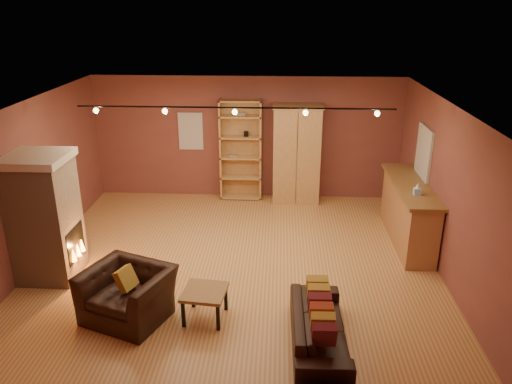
# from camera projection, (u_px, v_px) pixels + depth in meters

# --- Properties ---
(floor) EXTENTS (7.00, 7.00, 0.00)m
(floor) POSITION_uv_depth(u_px,v_px,m) (236.00, 261.00, 8.88)
(floor) COLOR #AE763E
(floor) RESTS_ON ground
(ceiling) EXTENTS (7.00, 7.00, 0.00)m
(ceiling) POSITION_uv_depth(u_px,v_px,m) (233.00, 105.00, 7.87)
(ceiling) COLOR #592F1C
(ceiling) RESTS_ON back_wall
(back_wall) EXTENTS (7.00, 0.02, 2.80)m
(back_wall) POSITION_uv_depth(u_px,v_px,m) (248.00, 138.00, 11.41)
(back_wall) COLOR brown
(back_wall) RESTS_ON floor
(left_wall) EXTENTS (0.02, 6.50, 2.80)m
(left_wall) POSITION_uv_depth(u_px,v_px,m) (31.00, 184.00, 8.54)
(left_wall) COLOR brown
(left_wall) RESTS_ON floor
(right_wall) EXTENTS (0.02, 6.50, 2.80)m
(right_wall) POSITION_uv_depth(u_px,v_px,m) (446.00, 192.00, 8.21)
(right_wall) COLOR brown
(right_wall) RESTS_ON floor
(fireplace) EXTENTS (1.01, 0.98, 2.12)m
(fireplace) POSITION_uv_depth(u_px,v_px,m) (45.00, 217.00, 8.08)
(fireplace) COLOR tan
(fireplace) RESTS_ON floor
(back_window) EXTENTS (0.56, 0.04, 0.86)m
(back_window) POSITION_uv_depth(u_px,v_px,m) (191.00, 131.00, 11.39)
(back_window) COLOR silver
(back_window) RESTS_ON back_wall
(bookcase) EXTENTS (0.95, 0.37, 2.31)m
(bookcase) POSITION_uv_depth(u_px,v_px,m) (241.00, 149.00, 11.38)
(bookcase) COLOR tan
(bookcase) RESTS_ON floor
(armoire) EXTENTS (1.10, 0.63, 2.24)m
(armoire) POSITION_uv_depth(u_px,v_px,m) (297.00, 154.00, 11.19)
(armoire) COLOR tan
(armoire) RESTS_ON floor
(bar_counter) EXTENTS (0.65, 2.46, 1.18)m
(bar_counter) POSITION_uv_depth(u_px,v_px,m) (408.00, 212.00, 9.44)
(bar_counter) COLOR tan
(bar_counter) RESTS_ON floor
(tissue_box) EXTENTS (0.14, 0.14, 0.23)m
(tissue_box) POSITION_uv_depth(u_px,v_px,m) (417.00, 190.00, 8.67)
(tissue_box) COLOR #95C3EF
(tissue_box) RESTS_ON bar_counter
(right_window) EXTENTS (0.05, 0.90, 1.00)m
(right_window) POSITION_uv_depth(u_px,v_px,m) (424.00, 153.00, 9.43)
(right_window) COLOR silver
(right_window) RESTS_ON right_wall
(loveseat) EXTENTS (0.56, 1.83, 0.76)m
(loveseat) POSITION_uv_depth(u_px,v_px,m) (319.00, 321.00, 6.60)
(loveseat) COLOR black
(loveseat) RESTS_ON floor
(armchair) EXTENTS (1.36, 1.13, 1.02)m
(armchair) POSITION_uv_depth(u_px,v_px,m) (127.00, 286.00, 7.16)
(armchair) COLOR black
(armchair) RESTS_ON floor
(coffee_table) EXTENTS (0.67, 0.67, 0.46)m
(coffee_table) POSITION_uv_depth(u_px,v_px,m) (205.00, 295.00, 7.17)
(coffee_table) COLOR olive
(coffee_table) RESTS_ON floor
(track_rail) EXTENTS (5.20, 0.09, 0.13)m
(track_rail) POSITION_uv_depth(u_px,v_px,m) (235.00, 109.00, 8.10)
(track_rail) COLOR black
(track_rail) RESTS_ON ceiling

